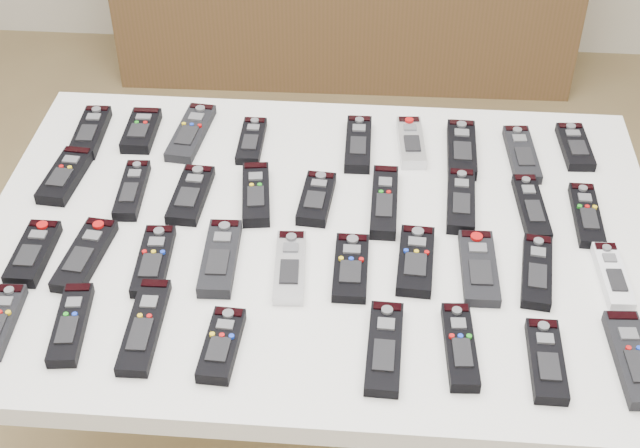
# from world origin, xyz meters

# --- Properties ---
(ground) EXTENTS (4.00, 4.00, 0.00)m
(ground) POSITION_xyz_m (0.00, 0.00, 0.00)
(ground) COLOR olive
(ground) RESTS_ON ground
(table) EXTENTS (1.25, 0.88, 0.78)m
(table) POSITION_xyz_m (-0.14, -0.15, 0.72)
(table) COLOR white
(table) RESTS_ON ground
(remote_0) EXTENTS (0.06, 0.17, 0.02)m
(remote_0) POSITION_xyz_m (-0.64, 0.12, 0.79)
(remote_0) COLOR black
(remote_0) RESTS_ON table
(remote_1) EXTENTS (0.06, 0.14, 0.02)m
(remote_1) POSITION_xyz_m (-0.54, 0.14, 0.79)
(remote_1) COLOR black
(remote_1) RESTS_ON table
(remote_2) EXTENTS (0.08, 0.20, 0.02)m
(remote_2) POSITION_xyz_m (-0.43, 0.14, 0.79)
(remote_2) COLOR black
(remote_2) RESTS_ON table
(remote_3) EXTENTS (0.05, 0.15, 0.02)m
(remote_3) POSITION_xyz_m (-0.30, 0.12, 0.79)
(remote_3) COLOR black
(remote_3) RESTS_ON table
(remote_4) EXTENTS (0.05, 0.18, 0.02)m
(remote_4) POSITION_xyz_m (-0.08, 0.12, 0.79)
(remote_4) COLOR black
(remote_4) RESTS_ON table
(remote_5) EXTENTS (0.06, 0.16, 0.02)m
(remote_5) POSITION_xyz_m (0.03, 0.14, 0.79)
(remote_5) COLOR #B7B7BC
(remote_5) RESTS_ON table
(remote_6) EXTENTS (0.06, 0.18, 0.02)m
(remote_6) POSITION_xyz_m (0.13, 0.12, 0.79)
(remote_6) COLOR black
(remote_6) RESTS_ON table
(remote_7) EXTENTS (0.06, 0.18, 0.02)m
(remote_7) POSITION_xyz_m (0.25, 0.12, 0.79)
(remote_7) COLOR black
(remote_7) RESTS_ON table
(remote_8) EXTENTS (0.06, 0.15, 0.02)m
(remote_8) POSITION_xyz_m (0.36, 0.15, 0.79)
(remote_8) COLOR black
(remote_8) RESTS_ON table
(remote_9) EXTENTS (0.07, 0.17, 0.02)m
(remote_9) POSITION_xyz_m (-0.65, -0.03, 0.79)
(remote_9) COLOR black
(remote_9) RESTS_ON table
(remote_10) EXTENTS (0.06, 0.17, 0.02)m
(remote_10) POSITION_xyz_m (-0.51, -0.06, 0.79)
(remote_10) COLOR black
(remote_10) RESTS_ON table
(remote_11) EXTENTS (0.07, 0.17, 0.02)m
(remote_11) POSITION_xyz_m (-0.39, -0.07, 0.79)
(remote_11) COLOR black
(remote_11) RESTS_ON table
(remote_12) EXTENTS (0.07, 0.18, 0.02)m
(remote_12) POSITION_xyz_m (-0.27, -0.06, 0.79)
(remote_12) COLOR black
(remote_12) RESTS_ON table
(remote_13) EXTENTS (0.07, 0.15, 0.02)m
(remote_13) POSITION_xyz_m (-0.15, -0.06, 0.79)
(remote_13) COLOR black
(remote_13) RESTS_ON table
(remote_14) EXTENTS (0.05, 0.20, 0.02)m
(remote_14) POSITION_xyz_m (-0.02, -0.06, 0.79)
(remote_14) COLOR black
(remote_14) RESTS_ON table
(remote_15) EXTENTS (0.06, 0.18, 0.02)m
(remote_15) POSITION_xyz_m (0.12, -0.05, 0.79)
(remote_15) COLOR black
(remote_15) RESTS_ON table
(remote_16) EXTENTS (0.06, 0.18, 0.02)m
(remote_16) POSITION_xyz_m (0.25, -0.06, 0.79)
(remote_16) COLOR black
(remote_16) RESTS_ON table
(remote_17) EXTENTS (0.05, 0.17, 0.02)m
(remote_17) POSITION_xyz_m (0.35, -0.07, 0.79)
(remote_17) COLOR black
(remote_17) RESTS_ON table
(remote_18) EXTENTS (0.06, 0.16, 0.02)m
(remote_18) POSITION_xyz_m (-0.64, -0.26, 0.79)
(remote_18) COLOR black
(remote_18) RESTS_ON table
(remote_19) EXTENTS (0.08, 0.19, 0.02)m
(remote_19) POSITION_xyz_m (-0.55, -0.25, 0.79)
(remote_19) COLOR black
(remote_19) RESTS_ON table
(remote_20) EXTENTS (0.06, 0.17, 0.02)m
(remote_20) POSITION_xyz_m (-0.42, -0.26, 0.79)
(remote_20) COLOR black
(remote_20) RESTS_ON table
(remote_21) EXTENTS (0.06, 0.19, 0.02)m
(remote_21) POSITION_xyz_m (-0.31, -0.24, 0.79)
(remote_21) COLOR black
(remote_21) RESTS_ON table
(remote_22) EXTENTS (0.06, 0.17, 0.02)m
(remote_22) POSITION_xyz_m (-0.18, -0.26, 0.79)
(remote_22) COLOR #B7B7BC
(remote_22) RESTS_ON table
(remote_23) EXTENTS (0.06, 0.16, 0.02)m
(remote_23) POSITION_xyz_m (-0.08, -0.25, 0.79)
(remote_23) COLOR black
(remote_23) RESTS_ON table
(remote_24) EXTENTS (0.07, 0.17, 0.02)m
(remote_24) POSITION_xyz_m (0.04, -0.22, 0.79)
(remote_24) COLOR black
(remote_24) RESTS_ON table
(remote_25) EXTENTS (0.06, 0.18, 0.02)m
(remote_25) POSITION_xyz_m (0.15, -0.23, 0.79)
(remote_25) COLOR black
(remote_25) RESTS_ON table
(remote_26) EXTENTS (0.07, 0.18, 0.02)m
(remote_26) POSITION_xyz_m (0.24, -0.23, 0.79)
(remote_26) COLOR black
(remote_26) RESTS_ON table
(remote_27) EXTENTS (0.05, 0.16, 0.02)m
(remote_27) POSITION_xyz_m (0.37, -0.24, 0.79)
(remote_27) COLOR silver
(remote_27) RESTS_ON table
(remote_28) EXTENTS (0.05, 0.16, 0.02)m
(remote_28) POSITION_xyz_m (-0.64, -0.42, 0.79)
(remote_28) COLOR black
(remote_28) RESTS_ON table
(remote_29) EXTENTS (0.07, 0.18, 0.02)m
(remote_29) POSITION_xyz_m (-0.52, -0.42, 0.79)
(remote_29) COLOR black
(remote_29) RESTS_ON table
(remote_30) EXTENTS (0.06, 0.20, 0.02)m
(remote_30) POSITION_xyz_m (-0.40, -0.41, 0.79)
(remote_30) COLOR black
(remote_30) RESTS_ON table
(remote_31) EXTENTS (0.06, 0.15, 0.02)m
(remote_31) POSITION_xyz_m (-0.27, -0.45, 0.79)
(remote_31) COLOR black
(remote_31) RESTS_ON table
(remote_32) EXTENTS (0.06, 0.19, 0.02)m
(remote_32) POSITION_xyz_m (-0.01, -0.43, 0.79)
(remote_32) COLOR black
(remote_32) RESTS_ON table
(remote_33) EXTENTS (0.06, 0.17, 0.02)m
(remote_33) POSITION_xyz_m (0.10, -0.42, 0.79)
(remote_33) COLOR black
(remote_33) RESTS_ON table
(remote_34) EXTENTS (0.05, 0.16, 0.02)m
(remote_34) POSITION_xyz_m (0.24, -0.44, 0.79)
(remote_34) COLOR black
(remote_34) RESTS_ON table
(remote_35) EXTENTS (0.07, 0.19, 0.02)m
(remote_35) POSITION_xyz_m (0.37, -0.42, 0.79)
(remote_35) COLOR black
(remote_35) RESTS_ON table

